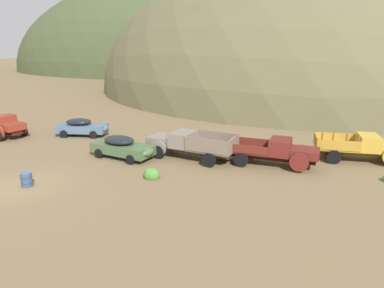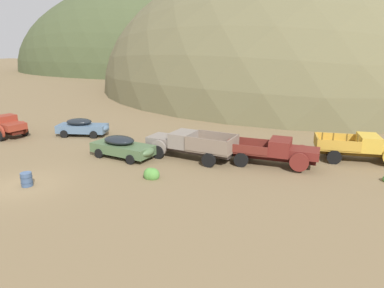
{
  "view_description": "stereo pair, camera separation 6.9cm",
  "coord_description": "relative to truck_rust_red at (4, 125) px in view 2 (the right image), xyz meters",
  "views": [
    {
      "loc": [
        15.17,
        -14.95,
        7.96
      ],
      "look_at": [
        8.15,
        6.84,
        1.41
      ],
      "focal_mm": 32.74,
      "sensor_mm": 36.0,
      "label": 1
    },
    {
      "loc": [
        15.24,
        -14.93,
        7.96
      ],
      "look_at": [
        8.15,
        6.84,
        1.41
      ],
      "focal_mm": 32.74,
      "sensor_mm": 36.0,
      "label": 2
    }
  ],
  "objects": [
    {
      "name": "truck_faded_yellow",
      "position": [
        29.63,
        2.38,
        0.03
      ],
      "size": [
        6.08,
        2.89,
        2.16
      ],
      "rotation": [
        0.0,
        0.0,
        0.08
      ],
      "color": "brown",
      "rests_on": "ground"
    },
    {
      "name": "car_chalk_blue",
      "position": [
        6.63,
        2.38,
        -0.17
      ],
      "size": [
        4.83,
        2.64,
        1.57
      ],
      "rotation": [
        0.0,
        0.0,
        0.22
      ],
      "color": "slate",
      "rests_on": "ground"
    },
    {
      "name": "ground_plane",
      "position": [
        10.1,
        -8.75,
        -0.99
      ],
      "size": [
        300.0,
        300.0,
        0.0
      ],
      "primitive_type": "plane",
      "color": "brown"
    },
    {
      "name": "bush_lone_scrub",
      "position": [
        16.72,
        -5.31,
        -0.75
      ],
      "size": [
        1.0,
        0.81,
        0.87
      ],
      "color": "#4C8438",
      "rests_on": "ground"
    },
    {
      "name": "truck_primer_gray",
      "position": [
        17.35,
        -0.73,
        0.03
      ],
      "size": [
        6.78,
        3.29,
        1.91
      ],
      "rotation": [
        0.0,
        0.0,
        2.98
      ],
      "color": "#3D322D",
      "rests_on": "ground"
    },
    {
      "name": "truck_oxblood",
      "position": [
        23.9,
        -0.56,
        0.02
      ],
      "size": [
        6.19,
        2.53,
        1.89
      ],
      "rotation": [
        0.0,
        0.0,
        -0.06
      ],
      "color": "black",
      "rests_on": "ground"
    },
    {
      "name": "truck_rust_red",
      "position": [
        0.0,
        0.0,
        0.0
      ],
      "size": [
        5.98,
        3.68,
        1.89
      ],
      "rotation": [
        0.0,
        0.0,
        -0.3
      ],
      "color": "#42140D",
      "rests_on": "ground"
    },
    {
      "name": "oil_drum_spare",
      "position": [
        10.35,
        -8.66,
        -0.58
      ],
      "size": [
        0.68,
        0.68,
        0.82
      ],
      "color": "#384C6B",
      "rests_on": "ground"
    },
    {
      "name": "car_weathered_green",
      "position": [
        13.18,
        -2.2,
        -0.17
      ],
      "size": [
        5.16,
        2.73,
        1.57
      ],
      "rotation": [
        0.0,
        0.0,
        -0.2
      ],
      "color": "#47603D",
      "rests_on": "ground"
    },
    {
      "name": "hill_center",
      "position": [
        23.97,
        54.48,
        -0.99
      ],
      "size": [
        77.36,
        88.59,
        48.44
      ],
      "primitive_type": "ellipsoid",
      "color": "brown",
      "rests_on": "ground"
    },
    {
      "name": "hill_far_right",
      "position": [
        -16.46,
        75.9,
        -0.99
      ],
      "size": [
        95.49,
        55.38,
        52.13
      ],
      "primitive_type": "ellipsoid",
      "color": "#424C2D",
      "rests_on": "ground"
    }
  ]
}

